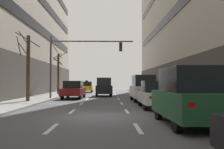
% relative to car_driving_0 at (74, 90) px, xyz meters
% --- Properties ---
extents(ground_plane, '(120.00, 120.00, 0.00)m').
position_rel_car_driving_0_xyz_m(ground_plane, '(2.91, -12.85, -0.86)').
color(ground_plane, '#515156').
extents(lane_stripe_l1_s3, '(0.16, 2.00, 0.01)m').
position_rel_car_driving_0_xyz_m(lane_stripe_l1_s3, '(1.40, -15.85, -0.85)').
color(lane_stripe_l1_s3, silver).
rests_on(lane_stripe_l1_s3, ground).
extents(lane_stripe_l1_s4, '(0.16, 2.00, 0.01)m').
position_rel_car_driving_0_xyz_m(lane_stripe_l1_s4, '(1.40, -10.85, -0.85)').
color(lane_stripe_l1_s4, silver).
rests_on(lane_stripe_l1_s4, ground).
extents(lane_stripe_l1_s5, '(0.16, 2.00, 0.01)m').
position_rel_car_driving_0_xyz_m(lane_stripe_l1_s5, '(1.40, -5.85, -0.85)').
color(lane_stripe_l1_s5, silver).
rests_on(lane_stripe_l1_s5, ground).
extents(lane_stripe_l1_s6, '(0.16, 2.00, 0.01)m').
position_rel_car_driving_0_xyz_m(lane_stripe_l1_s6, '(1.40, -0.85, -0.85)').
color(lane_stripe_l1_s6, silver).
rests_on(lane_stripe_l1_s6, ground).
extents(lane_stripe_l1_s7, '(0.16, 2.00, 0.01)m').
position_rel_car_driving_0_xyz_m(lane_stripe_l1_s7, '(1.40, 4.15, -0.85)').
color(lane_stripe_l1_s7, silver).
rests_on(lane_stripe_l1_s7, ground).
extents(lane_stripe_l1_s8, '(0.16, 2.00, 0.01)m').
position_rel_car_driving_0_xyz_m(lane_stripe_l1_s8, '(1.40, 9.15, -0.85)').
color(lane_stripe_l1_s8, silver).
rests_on(lane_stripe_l1_s8, ground).
extents(lane_stripe_l1_s9, '(0.16, 2.00, 0.01)m').
position_rel_car_driving_0_xyz_m(lane_stripe_l1_s9, '(1.40, 14.15, -0.85)').
color(lane_stripe_l1_s9, silver).
rests_on(lane_stripe_l1_s9, ground).
extents(lane_stripe_l1_s10, '(0.16, 2.00, 0.01)m').
position_rel_car_driving_0_xyz_m(lane_stripe_l1_s10, '(1.40, 19.15, -0.85)').
color(lane_stripe_l1_s10, silver).
rests_on(lane_stripe_l1_s10, ground).
extents(lane_stripe_l2_s3, '(0.16, 2.00, 0.01)m').
position_rel_car_driving_0_xyz_m(lane_stripe_l2_s3, '(4.43, -15.85, -0.85)').
color(lane_stripe_l2_s3, silver).
rests_on(lane_stripe_l2_s3, ground).
extents(lane_stripe_l2_s4, '(0.16, 2.00, 0.01)m').
position_rel_car_driving_0_xyz_m(lane_stripe_l2_s4, '(4.43, -10.85, -0.85)').
color(lane_stripe_l2_s4, silver).
rests_on(lane_stripe_l2_s4, ground).
extents(lane_stripe_l2_s5, '(0.16, 2.00, 0.01)m').
position_rel_car_driving_0_xyz_m(lane_stripe_l2_s5, '(4.43, -5.85, -0.85)').
color(lane_stripe_l2_s5, silver).
rests_on(lane_stripe_l2_s5, ground).
extents(lane_stripe_l2_s6, '(0.16, 2.00, 0.01)m').
position_rel_car_driving_0_xyz_m(lane_stripe_l2_s6, '(4.43, -0.85, -0.85)').
color(lane_stripe_l2_s6, silver).
rests_on(lane_stripe_l2_s6, ground).
extents(lane_stripe_l2_s7, '(0.16, 2.00, 0.01)m').
position_rel_car_driving_0_xyz_m(lane_stripe_l2_s7, '(4.43, 4.15, -0.85)').
color(lane_stripe_l2_s7, silver).
rests_on(lane_stripe_l2_s7, ground).
extents(lane_stripe_l2_s8, '(0.16, 2.00, 0.01)m').
position_rel_car_driving_0_xyz_m(lane_stripe_l2_s8, '(4.43, 9.15, -0.85)').
color(lane_stripe_l2_s8, silver).
rests_on(lane_stripe_l2_s8, ground).
extents(lane_stripe_l2_s9, '(0.16, 2.00, 0.01)m').
position_rel_car_driving_0_xyz_m(lane_stripe_l2_s9, '(4.43, 14.15, -0.85)').
color(lane_stripe_l2_s9, silver).
rests_on(lane_stripe_l2_s9, ground).
extents(lane_stripe_l2_s10, '(0.16, 2.00, 0.01)m').
position_rel_car_driving_0_xyz_m(lane_stripe_l2_s10, '(4.43, 19.15, -0.85)').
color(lane_stripe_l2_s10, silver).
rests_on(lane_stripe_l2_s10, ground).
extents(car_driving_0, '(2.09, 4.71, 1.74)m').
position_rel_car_driving_0_xyz_m(car_driving_0, '(0.00, 0.00, 0.00)').
color(car_driving_0, black).
rests_on(car_driving_0, ground).
extents(car_driving_1, '(1.95, 4.44, 2.13)m').
position_rel_car_driving_0_xyz_m(car_driving_1, '(2.92, 4.24, 0.20)').
color(car_driving_1, black).
rests_on(car_driving_1, ground).
extents(taxi_driving_2, '(2.03, 4.59, 1.89)m').
position_rel_car_driving_0_xyz_m(taxi_driving_2, '(0.01, 15.16, -0.02)').
color(taxi_driving_2, black).
rests_on(taxi_driving_2, ground).
extents(car_parked_1, '(1.94, 4.52, 2.18)m').
position_rel_car_driving_0_xyz_m(car_parked_1, '(6.40, -15.25, 0.22)').
color(car_parked_1, black).
rests_on(car_parked_1, ground).
extents(car_parked_2, '(1.95, 4.58, 1.71)m').
position_rel_car_driving_0_xyz_m(car_parked_2, '(6.40, -9.07, -0.02)').
color(car_parked_2, black).
rests_on(car_parked_2, ground).
extents(car_parked_3, '(1.96, 4.59, 2.21)m').
position_rel_car_driving_0_xyz_m(car_parked_3, '(6.40, -3.57, 0.24)').
color(car_parked_3, black).
rests_on(car_parked_3, ground).
extents(traffic_signal_0, '(7.89, 0.35, 5.84)m').
position_rel_car_driving_0_xyz_m(traffic_signal_0, '(0.42, -1.17, 3.30)').
color(traffic_signal_0, '#4C4C51').
rests_on(traffic_signal_0, sidewalk_left).
extents(street_tree_0, '(1.53, 1.54, 6.17)m').
position_rel_car_driving_0_xyz_m(street_tree_0, '(-2.88, 6.81, 2.00)').
color(street_tree_0, '#4C3823').
rests_on(street_tree_0, sidewalk_left).
extents(street_tree_1, '(2.14, 1.40, 5.47)m').
position_rel_car_driving_0_xyz_m(street_tree_1, '(-2.90, -5.12, 2.00)').
color(street_tree_1, '#4C3823').
rests_on(street_tree_1, sidewalk_left).
extents(pedestrian_0, '(0.22, 0.53, 1.56)m').
position_rel_car_driving_0_xyz_m(pedestrian_0, '(8.80, 2.72, 0.18)').
color(pedestrian_0, '#383D59').
rests_on(pedestrian_0, sidewalk_right).
extents(pedestrian_1, '(0.52, 0.28, 1.59)m').
position_rel_car_driving_0_xyz_m(pedestrian_1, '(8.97, 0.06, 0.20)').
color(pedestrian_1, '#383D59').
rests_on(pedestrian_1, sidewalk_right).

